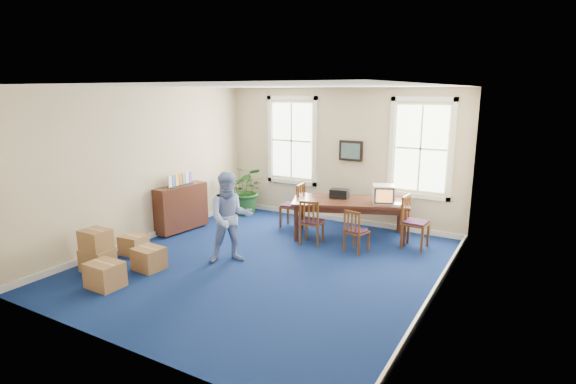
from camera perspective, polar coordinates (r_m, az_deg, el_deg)
The scene contains 25 objects.
floor at distance 8.41m, azimuth -2.66°, elevation -9.05°, with size 6.50×6.50×0.00m, color navy.
ceiling at distance 7.82m, azimuth -2.91°, elevation 13.31°, with size 6.50×6.50×0.00m, color white.
wall_back at distance 10.80m, azimuth 6.58°, elevation 4.56°, with size 6.50×6.50×0.00m, color #C9B68F.
wall_front at distance 5.58m, azimuth -21.09°, elevation -3.92°, with size 6.50×6.50×0.00m, color #C9B68F.
wall_left at distance 9.88m, azimuth -17.62°, elevation 3.29°, with size 6.50×6.50×0.00m, color #C9B68F.
wall_right at distance 6.86m, azimuth 18.85°, elevation -0.76°, with size 6.50×6.50×0.00m, color #C9B68F.
baseboard_back at distance 11.10m, azimuth 6.32°, elevation -3.36°, with size 6.00×0.04×0.12m, color white.
baseboard_left at distance 10.21m, azimuth -16.93°, elevation -5.27°, with size 0.04×6.50×0.12m, color white.
baseboard_right at distance 7.36m, azimuth 17.74°, elevation -12.48°, with size 0.04×6.50×0.12m, color white.
window_left at distance 11.32m, azimuth 0.49°, elevation 6.54°, with size 1.40×0.12×2.20m, color white, non-canonical shape.
window_right at distance 10.15m, azimuth 16.50°, elevation 5.31°, with size 1.40×0.12×2.20m, color white, non-canonical shape.
wall_picture at distance 10.62m, azimuth 7.98°, elevation 5.20°, with size 0.58×0.06×0.48m, color black, non-canonical shape.
conference_table at distance 9.86m, azimuth 7.80°, elevation -3.32°, with size 2.42×1.10×0.83m, color #462114, non-canonical shape.
crt_tv at distance 9.53m, azimuth 12.02°, elevation -0.29°, with size 0.43×0.47×0.39m, color #B7B7BC, non-canonical shape.
game_console at distance 9.42m, azimuth 13.77°, elevation -1.58°, with size 0.16×0.20×0.05m, color white.
equipment_bag at distance 9.89m, azimuth 6.53°, elevation -0.19°, with size 0.39×0.25×0.20m, color black.
chair_near_left at distance 9.32m, azimuth 3.06°, elevation -3.75°, with size 0.43×0.43×0.96m, color brown, non-canonical shape.
chair_near_right at distance 8.95m, azimuth 8.74°, elevation -4.88°, with size 0.39×0.39×0.87m, color brown, non-canonical shape.
chair_end_left at distance 10.43m, azimuth 0.53°, elevation -1.68°, with size 0.47×0.47×1.05m, color brown, non-canonical shape.
chair_end_right at distance 9.41m, azimuth 15.92°, elevation -3.72°, with size 0.48×0.48×1.07m, color brown, non-canonical shape.
man at distance 8.30m, azimuth -7.33°, elevation -3.26°, with size 0.83×0.64×1.70m, color #8399D2.
credenza at distance 10.43m, azimuth -13.37°, elevation -2.14°, with size 0.37×1.29×1.01m, color #462114.
brochure_rack at distance 10.27m, azimuth -13.48°, elevation 1.36°, with size 0.12×0.66×0.29m, color #99999E, non-canonical shape.
potted_plant at distance 11.59m, azimuth -5.35°, elevation 0.29°, with size 1.14×0.99×1.27m, color #1E4B1B.
cardboard_boxes at distance 8.55m, azimuth -21.79°, elevation -6.78°, with size 1.39×1.39×0.79m, color #A47342, non-canonical shape.
Camera 1 is at (4.22, -6.58, 3.12)m, focal length 28.00 mm.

